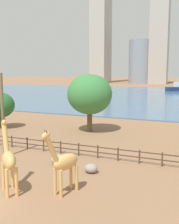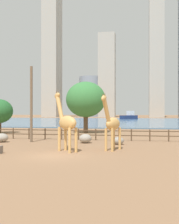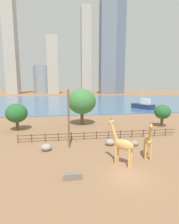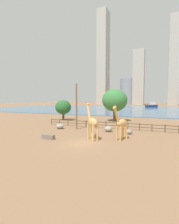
% 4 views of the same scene
% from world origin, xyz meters
% --- Properties ---
extents(ground_plane, '(400.00, 400.00, 0.00)m').
position_xyz_m(ground_plane, '(0.00, 80.00, 0.00)').
color(ground_plane, '#8C6647').
extents(harbor_water, '(180.00, 86.00, 0.20)m').
position_xyz_m(harbor_water, '(0.00, 77.00, 0.10)').
color(harbor_water, '#476B8C').
rests_on(harbor_water, ground).
extents(giraffe_tall, '(2.75, 2.57, 5.14)m').
position_xyz_m(giraffe_tall, '(0.27, 2.56, 2.39)').
color(giraffe_tall, tan).
rests_on(giraffe_tall, ground).
extents(giraffe_companion, '(1.65, 3.14, 4.80)m').
position_xyz_m(giraffe_companion, '(3.95, 3.79, 2.26)').
color(giraffe_companion, tan).
rests_on(giraffe_companion, ground).
extents(utility_pole, '(0.28, 0.28, 8.22)m').
position_xyz_m(utility_pole, '(-5.32, 8.84, 4.11)').
color(utility_pole, brown).
rests_on(utility_pole, ground).
extents(boulder_near_fence, '(1.43, 1.27, 0.95)m').
position_xyz_m(boulder_near_fence, '(-8.42, 8.14, 0.48)').
color(boulder_near_fence, gray).
rests_on(boulder_near_fence, ground).
extents(boulder_by_pole, '(1.12, 1.01, 0.76)m').
position_xyz_m(boulder_by_pole, '(4.16, 8.16, 0.38)').
color(boulder_by_pole, gray).
rests_on(boulder_by_pole, ground).
extents(boulder_small, '(1.30, 1.26, 0.95)m').
position_xyz_m(boulder_small, '(0.65, 8.89, 0.47)').
color(boulder_small, gray).
rests_on(boulder_small, ground).
extents(enclosure_fence, '(26.12, 0.14, 1.30)m').
position_xyz_m(enclosure_fence, '(-0.34, 12.00, 0.76)').
color(enclosure_fence, '#4C3826').
rests_on(enclosure_fence, ground).
extents(tree_center_broad, '(6.11, 6.11, 7.95)m').
position_xyz_m(tree_center_broad, '(-1.96, 22.57, 5.17)').
color(tree_center_broad, brown).
rests_on(tree_center_broad, ground).
extents(boat_ferry, '(7.67, 7.55, 3.48)m').
position_xyz_m(boat_ferry, '(1.75, 102.09, 1.38)').
color(boat_ferry, navy).
rests_on(boat_ferry, harbor_water).
extents(skyline_tower_needle, '(9.99, 14.65, 97.62)m').
position_xyz_m(skyline_tower_needle, '(-51.51, 160.18, 48.81)').
color(skyline_tower_needle, '#ADA89E').
rests_on(skyline_tower_needle, ground).
extents(skyline_block_central, '(16.39, 16.39, 26.39)m').
position_xyz_m(skyline_block_central, '(-25.22, 163.30, 13.20)').
color(skyline_block_central, gray).
rests_on(skyline_block_central, ground).
extents(skyline_tower_glass, '(8.49, 11.28, 76.69)m').
position_xyz_m(skyline_tower_glass, '(16.01, 150.76, 38.35)').
color(skyline_tower_glass, '#ADA89E').
rests_on(skyline_tower_glass, ground).
extents(skyline_block_right, '(10.66, 8.41, 53.75)m').
position_xyz_m(skyline_block_right, '(-14.59, 159.79, 26.87)').
color(skyline_block_right, '#ADA89E').
rests_on(skyline_block_right, ground).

